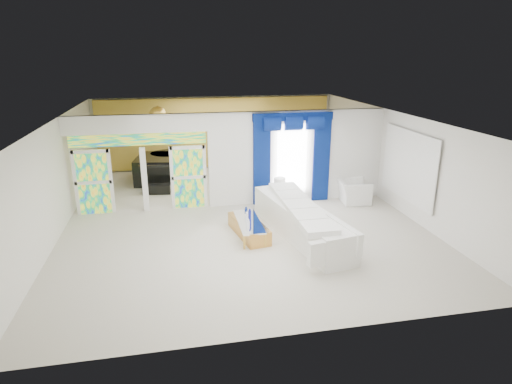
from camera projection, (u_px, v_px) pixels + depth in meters
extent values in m
plane|color=#B7AF9E|center=(239.00, 215.00, 13.17)|extent=(12.00, 12.00, 0.00)
cube|color=white|center=(298.00, 157.00, 14.04)|extent=(5.70, 0.18, 3.00)
cube|color=white|center=(137.00, 124.00, 12.73)|extent=(4.30, 0.18, 0.55)
cube|color=#994C3F|center=(94.00, 182.00, 13.00)|extent=(0.95, 0.04, 2.00)
cube|color=#994C3F|center=(189.00, 177.00, 13.53)|extent=(0.95, 0.04, 2.00)
cube|color=#994C3F|center=(139.00, 140.00, 12.88)|extent=(4.00, 0.05, 0.35)
cube|color=white|center=(292.00, 159.00, 13.92)|extent=(1.00, 0.02, 2.30)
cube|color=#030849|center=(262.00, 162.00, 13.72)|extent=(0.55, 0.10, 2.80)
cube|color=#030849|center=(321.00, 159.00, 14.09)|extent=(0.55, 0.10, 2.80)
cube|color=#030849|center=(293.00, 117.00, 13.47)|extent=(2.60, 0.12, 0.25)
cube|color=white|center=(409.00, 166.00, 12.68)|extent=(0.04, 2.70, 1.90)
cube|color=gold|center=(216.00, 133.00, 18.21)|extent=(9.70, 0.12, 2.90)
cube|color=white|center=(300.00, 222.00, 11.56)|extent=(1.68, 4.38, 0.82)
cube|color=#C78C3E|center=(249.00, 228.00, 11.65)|extent=(0.91, 1.87, 0.40)
cube|color=white|center=(288.00, 200.00, 13.94)|extent=(1.13, 0.48, 0.36)
cylinder|color=silver|center=(280.00, 187.00, 13.74)|extent=(0.36, 0.36, 0.58)
imported|color=white|center=(353.00, 191.00, 14.25)|extent=(1.10, 1.23, 0.74)
cube|color=black|center=(157.00, 169.00, 16.53)|extent=(1.72, 2.11, 0.97)
cube|color=black|center=(157.00, 189.00, 15.14)|extent=(1.02, 0.52, 0.32)
cube|color=tan|center=(89.00, 187.00, 14.59)|extent=(0.64, 0.60, 0.78)
sphere|color=gold|center=(158.00, 115.00, 15.10)|extent=(0.60, 0.60, 0.60)
cylinder|color=navy|center=(250.00, 216.00, 11.59)|extent=(0.08, 0.08, 0.29)
cylinder|color=white|center=(248.00, 223.00, 11.28)|extent=(0.10, 0.10, 0.13)
cylinder|color=white|center=(247.00, 216.00, 11.79)|extent=(0.11, 0.11, 0.12)
cylinder|color=navy|center=(246.00, 212.00, 12.03)|extent=(0.08, 0.08, 0.19)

